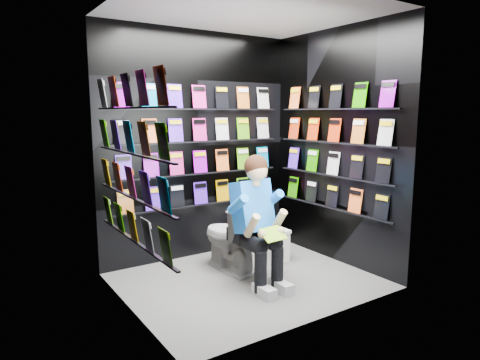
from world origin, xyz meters
TOP-DOWN VIEW (x-y plane):
  - floor at (0.00, 0.00)m, footprint 2.40×2.40m
  - ceiling at (0.00, 0.00)m, footprint 2.40×2.40m
  - wall_back at (0.00, 1.00)m, footprint 2.40×0.04m
  - wall_front at (0.00, -1.00)m, footprint 2.40×0.04m
  - wall_left at (-1.20, 0.00)m, footprint 0.04×2.00m
  - wall_right at (1.20, 0.00)m, footprint 0.04×2.00m
  - comics_back at (0.00, 0.97)m, footprint 2.10×0.06m
  - comics_left at (-1.17, 0.00)m, footprint 0.06×1.70m
  - comics_right at (1.17, 0.00)m, footprint 0.06×1.70m
  - toilet at (0.02, 0.34)m, footprint 0.47×0.78m
  - longbox at (0.61, 0.42)m, footprint 0.26×0.45m
  - longbox_lid at (0.61, 0.42)m, footprint 0.29×0.48m
  - reader at (0.02, -0.04)m, footprint 0.57×0.79m
  - held_comic at (0.02, -0.39)m, footprint 0.26×0.16m

SIDE VIEW (x-z plane):
  - floor at x=0.00m, z-range 0.00..0.00m
  - longbox at x=0.61m, z-range 0.00..0.33m
  - longbox_lid at x=0.61m, z-range 0.33..0.37m
  - toilet at x=0.02m, z-range 0.00..0.73m
  - held_comic at x=0.02m, z-range 0.53..0.63m
  - reader at x=0.02m, z-range 0.07..1.46m
  - wall_back at x=0.00m, z-range 0.00..2.60m
  - wall_front at x=0.00m, z-range 0.00..2.60m
  - wall_left at x=-1.20m, z-range 0.00..2.60m
  - wall_right at x=1.20m, z-range 0.00..2.60m
  - comics_back at x=0.00m, z-range 0.62..1.99m
  - comics_left at x=-1.17m, z-range 0.62..1.99m
  - comics_right at x=1.17m, z-range 0.62..1.99m
  - ceiling at x=0.00m, z-range 2.60..2.60m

